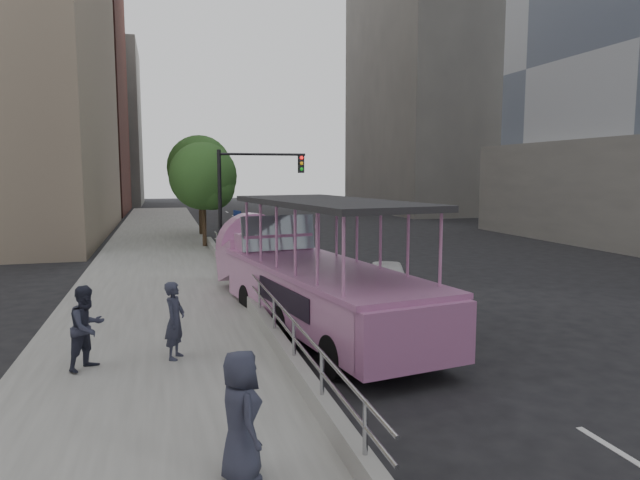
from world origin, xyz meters
TOP-DOWN VIEW (x-y plane):
  - ground at (0.00, 0.00)m, footprint 160.00×160.00m
  - sidewalk at (-5.75, 10.00)m, footprint 5.50×80.00m
  - kerb_wall at (-3.12, 2.00)m, footprint 0.24×30.00m
  - guardrail at (-3.12, 2.00)m, footprint 0.07×22.00m
  - duck_boat at (-1.77, 0.48)m, footprint 4.21×10.76m
  - car at (1.59, 2.87)m, footprint 2.60×3.92m
  - pedestrian_near at (-5.30, -2.44)m, footprint 0.59×0.70m
  - pedestrian_mid at (-6.97, -2.63)m, footprint 1.01×1.03m
  - pedestrian_far at (-4.60, -7.52)m, footprint 0.66×0.90m
  - parking_sign at (-2.92, 5.92)m, footprint 0.20×0.61m
  - traffic_signal at (-1.70, 12.50)m, footprint 4.20×0.32m
  - street_tree_near at (-3.30, 15.93)m, footprint 3.52×3.52m
  - street_tree_far at (-3.10, 21.93)m, footprint 3.97×3.97m
  - midrise_brick at (-18.00, 48.00)m, footprint 18.00×16.00m
  - midrise_stone_a at (26.00, 42.00)m, footprint 20.00×20.00m
  - midrise_stone_b at (-16.00, 64.00)m, footprint 16.00×14.00m

SIDE VIEW (x-z plane):
  - ground at x=0.00m, z-range 0.00..0.00m
  - sidewalk at x=-5.75m, z-range 0.00..0.30m
  - kerb_wall at x=-3.12m, z-range 0.30..0.66m
  - car at x=1.59m, z-range 0.00..1.24m
  - pedestrian_near at x=-5.30m, z-range 0.30..1.92m
  - pedestrian_mid at x=-6.97m, z-range 0.30..1.97m
  - pedestrian_far at x=-4.60m, z-range 0.30..1.97m
  - guardrail at x=-3.12m, z-range 0.79..1.50m
  - duck_boat at x=-1.77m, z-range -0.45..3.04m
  - parking_sign at x=-2.92m, z-range 0.35..3.16m
  - traffic_signal at x=-1.70m, z-range 0.90..6.10m
  - street_tree_near at x=-3.30m, z-range 0.96..6.68m
  - street_tree_far at x=-3.10m, z-range 1.08..7.53m
  - midrise_stone_b at x=-16.00m, z-range 0.00..20.00m
  - midrise_brick at x=-18.00m, z-range 0.00..26.00m
  - midrise_stone_a at x=26.00m, z-range 0.00..32.00m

